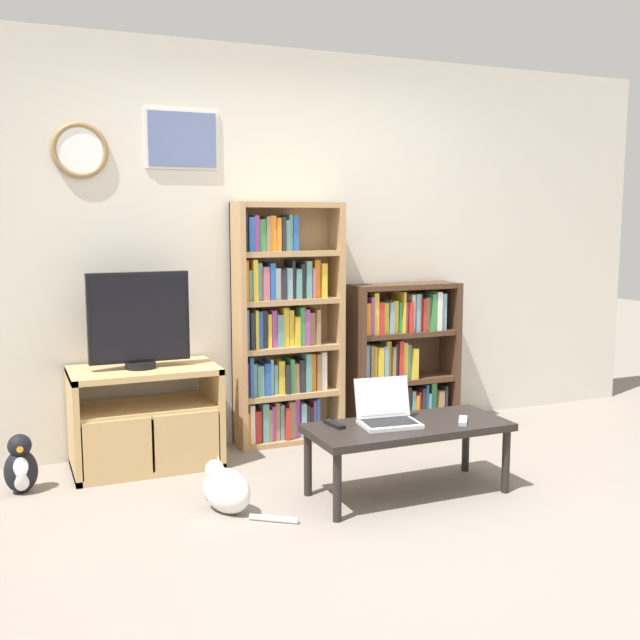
{
  "coord_description": "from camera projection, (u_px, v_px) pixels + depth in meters",
  "views": [
    {
      "loc": [
        -1.7,
        -2.97,
        1.5
      ],
      "look_at": [
        -0.03,
        0.97,
        0.92
      ],
      "focal_mm": 42.0,
      "sensor_mm": 36.0,
      "label": 1
    }
  ],
  "objects": [
    {
      "name": "ground_plane",
      "position": [
        404.0,
        535.0,
        3.57
      ],
      "size": [
        18.0,
        18.0,
        0.0
      ],
      "primitive_type": "plane",
      "color": "gray"
    },
    {
      "name": "wall_back",
      "position": [
        274.0,
        247.0,
        5.02
      ],
      "size": [
        6.0,
        0.09,
        2.6
      ],
      "color": "beige",
      "rests_on": "ground_plane"
    },
    {
      "name": "tv_stand",
      "position": [
        146.0,
        417.0,
        4.5
      ],
      "size": [
        0.87,
        0.49,
        0.61
      ],
      "color": "tan",
      "rests_on": "ground_plane"
    },
    {
      "name": "television",
      "position": [
        139.0,
        321.0,
        4.41
      ],
      "size": [
        0.59,
        0.18,
        0.57
      ],
      "color": "black",
      "rests_on": "tv_stand"
    },
    {
      "name": "bookshelf_tall",
      "position": [
        283.0,
        330.0,
        4.95
      ],
      "size": [
        0.72,
        0.24,
        1.6
      ],
      "color": "tan",
      "rests_on": "ground_plane"
    },
    {
      "name": "bookshelf_short",
      "position": [
        400.0,
        359.0,
        5.32
      ],
      "size": [
        0.8,
        0.26,
        1.04
      ],
      "color": "#472D1E",
      "rests_on": "ground_plane"
    },
    {
      "name": "coffee_table",
      "position": [
        408.0,
        432.0,
        4.05
      ],
      "size": [
        1.1,
        0.47,
        0.39
      ],
      "color": "black",
      "rests_on": "ground_plane"
    },
    {
      "name": "laptop",
      "position": [
        387.0,
        413.0,
        4.05
      ],
      "size": [
        0.34,
        0.29,
        0.24
      ],
      "rotation": [
        0.0,
        0.0,
        -0.11
      ],
      "color": "silver",
      "rests_on": "coffee_table"
    },
    {
      "name": "remote_near_laptop",
      "position": [
        334.0,
        424.0,
        4.0
      ],
      "size": [
        0.06,
        0.16,
        0.02
      ],
      "rotation": [
        0.0,
        0.0,
        3.27
      ],
      "color": "black",
      "rests_on": "coffee_table"
    },
    {
      "name": "remote_far_from_laptop",
      "position": [
        463.0,
        421.0,
        4.07
      ],
      "size": [
        0.13,
        0.16,
        0.02
      ],
      "rotation": [
        0.0,
        0.0,
        5.66
      ],
      "color": "#99999E",
      "rests_on": "coffee_table"
    },
    {
      "name": "cat",
      "position": [
        225.0,
        489.0,
        3.83
      ],
      "size": [
        0.43,
        0.45,
        0.28
      ],
      "rotation": [
        0.0,
        0.0,
        0.56
      ],
      "color": "white",
      "rests_on": "ground_plane"
    },
    {
      "name": "penguin_figurine",
      "position": [
        21.0,
        466.0,
        4.09
      ],
      "size": [
        0.18,
        0.16,
        0.33
      ],
      "color": "black",
      "rests_on": "ground_plane"
    }
  ]
}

